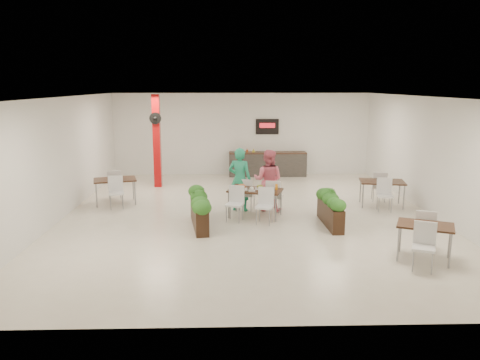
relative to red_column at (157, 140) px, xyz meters
name	(u,v)px	position (x,y,z in m)	size (l,w,h in m)	color
ground	(249,215)	(3.00, -3.79, -1.64)	(12.00, 12.00, 0.00)	beige
room_shell	(249,143)	(3.00, -3.79, 0.36)	(10.10, 12.10, 3.22)	white
red_column	(157,140)	(0.00, 0.00, 0.00)	(0.40, 0.41, 3.20)	#A80B0D
service_counter	(267,163)	(4.00, 1.86, -1.15)	(3.00, 0.64, 2.20)	#2C2927
main_table	(255,194)	(3.16, -3.89, -1.01)	(1.66, 1.92, 0.92)	black
diner_man	(240,179)	(2.77, -3.24, -0.75)	(0.65, 0.43, 1.79)	#26A576
diner_woman	(268,180)	(3.57, -3.24, -0.77)	(0.85, 0.66, 1.74)	#F56D85
planter_left	(199,207)	(1.71, -4.76, -1.13)	(0.63, 1.94, 1.02)	black
planter_right	(330,206)	(5.04, -4.72, -1.15)	(0.44, 1.83, 0.95)	black
side_table_a	(115,183)	(-0.94, -2.34, -1.01)	(1.39, 1.67, 0.92)	black
side_table_b	(382,185)	(6.96, -2.86, -1.01)	(1.39, 1.67, 0.92)	black
side_table_c	(425,231)	(6.43, -7.18, -1.03)	(1.28, 1.65, 0.92)	black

